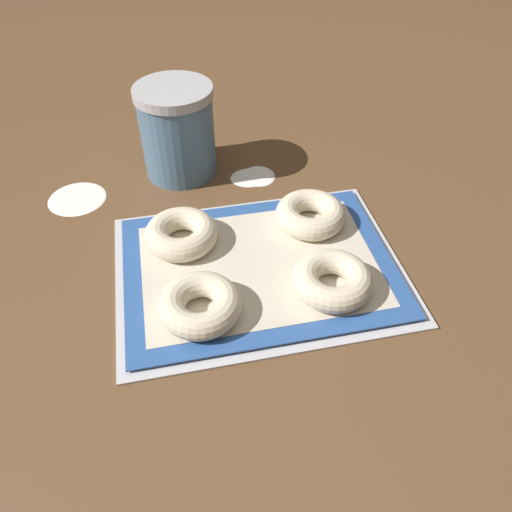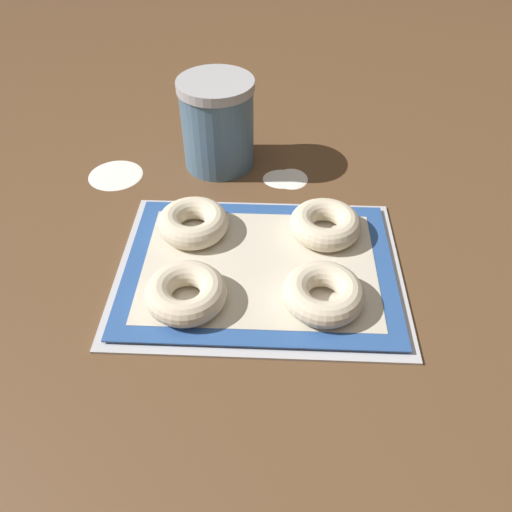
# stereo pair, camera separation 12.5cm
# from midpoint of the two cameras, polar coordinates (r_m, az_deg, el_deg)

# --- Properties ---
(ground_plane) EXTENTS (2.80, 2.80, 0.00)m
(ground_plane) POSITION_cam_midpoint_polar(r_m,az_deg,el_deg) (0.71, 5.38, -2.70)
(ground_plane) COLOR brown
(baking_tray) EXTENTS (0.41, 0.31, 0.01)m
(baking_tray) POSITION_cam_midpoint_polar(r_m,az_deg,el_deg) (0.71, 5.00, -1.87)
(baking_tray) COLOR silver
(baking_tray) RESTS_ON ground_plane
(baking_mat) EXTENTS (0.38, 0.28, 0.00)m
(baking_mat) POSITION_cam_midpoint_polar(r_m,az_deg,el_deg) (0.71, 5.03, -1.57)
(baking_mat) COLOR #2D569E
(baking_mat) RESTS_ON baking_tray
(bagel_front_left) EXTENTS (0.11, 0.11, 0.04)m
(bagel_front_left) POSITION_cam_midpoint_polar(r_m,az_deg,el_deg) (0.65, -2.59, -4.73)
(bagel_front_left) COLOR beige
(bagel_front_left) RESTS_ON baking_mat
(bagel_front_right) EXTENTS (0.11, 0.11, 0.04)m
(bagel_front_right) POSITION_cam_midpoint_polar(r_m,az_deg,el_deg) (0.66, 13.12, -4.70)
(bagel_front_right) COLOR beige
(bagel_front_right) RESTS_ON baking_mat
(bagel_back_left) EXTENTS (0.11, 0.11, 0.04)m
(bagel_back_left) POSITION_cam_midpoint_polar(r_m,az_deg,el_deg) (0.75, -2.52, 3.46)
(bagel_back_left) COLOR beige
(bagel_back_left) RESTS_ON baking_mat
(bagel_back_right) EXTENTS (0.11, 0.11, 0.04)m
(bagel_back_right) POSITION_cam_midpoint_polar(r_m,az_deg,el_deg) (0.76, 12.60, 3.19)
(bagel_back_right) COLOR beige
(bagel_back_right) RESTS_ON baking_mat
(flour_canister) EXTENTS (0.13, 0.13, 0.16)m
(flour_canister) POSITION_cam_midpoint_polar(r_m,az_deg,el_deg) (0.89, -0.31, 14.63)
(flour_canister) COLOR slate
(flour_canister) RESTS_ON ground_plane
(flour_patch_near) EXTENTS (0.06, 0.06, 0.00)m
(flour_patch_near) POSITION_cam_midpoint_polar(r_m,az_deg,el_deg) (0.90, 8.12, 8.51)
(flour_patch_near) COLOR white
(flour_patch_near) RESTS_ON ground_plane
(flour_patch_far) EXTENTS (0.10, 0.10, 0.00)m
(flour_patch_far) POSITION_cam_midpoint_polar(r_m,az_deg,el_deg) (0.92, -12.05, 8.81)
(flour_patch_far) COLOR white
(flour_patch_far) RESTS_ON ground_plane
(flour_patch_side) EXTENTS (0.07, 0.06, 0.00)m
(flour_patch_side) POSITION_cam_midpoint_polar(r_m,az_deg,el_deg) (0.89, 7.06, 8.51)
(flour_patch_side) COLOR white
(flour_patch_side) RESTS_ON ground_plane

